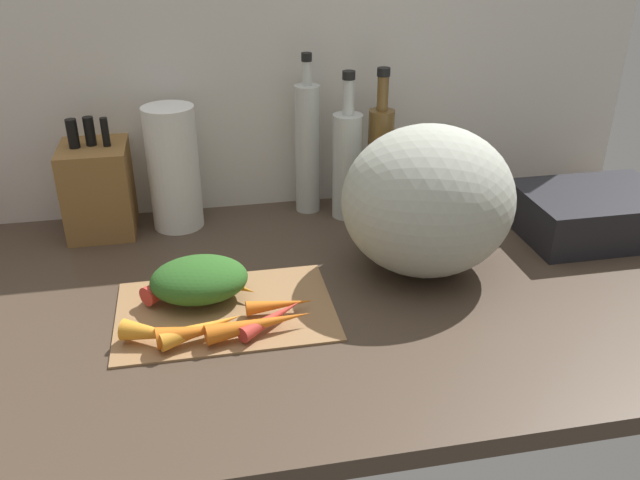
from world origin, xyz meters
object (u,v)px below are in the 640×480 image
at_px(carrot_1, 229,285).
at_px(bottle_1, 347,163).
at_px(carrot_3, 260,324).
at_px(dish_rack, 594,213).
at_px(cutting_board, 226,310).
at_px(carrot_6, 273,318).
at_px(winter_squash, 428,201).
at_px(carrot_5, 155,333).
at_px(bottle_2, 380,158).
at_px(carrot_2, 194,332).
at_px(bottle_0, 307,148).
at_px(carrot_0, 280,305).
at_px(paper_towel_roll, 174,168).
at_px(carrot_4, 185,277).
at_px(carrot_7, 202,328).
at_px(knife_block, 99,188).

xyz_separation_m(carrot_1, bottle_1, (0.27, 0.28, 0.09)).
xyz_separation_m(carrot_3, dish_rack, (0.68, 0.22, 0.02)).
bearing_deg(cutting_board, carrot_6, -41.76).
bearing_deg(carrot_1, bottle_1, 46.69).
height_order(winter_squash, dish_rack, winter_squash).
relative_size(carrot_5, bottle_2, 0.33).
height_order(carrot_2, bottle_0, bottle_0).
distance_m(carrot_0, paper_towel_roll, 0.41).
xyz_separation_m(carrot_6, bottle_1, (0.21, 0.39, 0.10)).
distance_m(carrot_0, carrot_5, 0.20).
xyz_separation_m(carrot_2, carrot_4, (-0.01, 0.17, -0.00)).
relative_size(carrot_1, bottle_0, 0.31).
bearing_deg(carrot_6, carrot_7, -173.46).
xyz_separation_m(knife_block, paper_towel_roll, (0.15, -0.01, 0.03)).
distance_m(paper_towel_roll, dish_rack, 0.83).
bearing_deg(paper_towel_roll, bottle_1, -3.12).
bearing_deg(paper_towel_roll, dish_rack, -14.02).
bearing_deg(carrot_4, paper_towel_roll, 91.86).
xyz_separation_m(carrot_0, carrot_2, (-0.14, -0.06, 0.01)).
distance_m(carrot_5, paper_towel_roll, 0.43).
relative_size(cutting_board, carrot_3, 2.09).
bearing_deg(carrot_2, bottle_0, 61.01).
bearing_deg(dish_rack, bottle_0, 156.79).
bearing_deg(carrot_2, winter_squash, 21.58).
bearing_deg(bottle_2, winter_squash, -86.99).
xyz_separation_m(cutting_board, carrot_5, (-0.11, -0.08, 0.02)).
bearing_deg(carrot_2, bottle_2, 46.27).
height_order(winter_squash, bottle_0, bottle_0).
bearing_deg(bottle_2, knife_block, 177.74).
xyz_separation_m(carrot_6, paper_towel_roll, (-0.14, 0.41, 0.10)).
relative_size(carrot_1, carrot_6, 0.81).
distance_m(bottle_1, dish_rack, 0.50).
bearing_deg(carrot_3, carrot_0, 54.57).
height_order(carrot_7, bottle_2, bottle_2).
relative_size(bottle_0, bottle_1, 1.09).
relative_size(carrot_0, dish_rack, 0.38).
height_order(carrot_1, paper_towel_roll, paper_towel_roll).
bearing_deg(dish_rack, paper_towel_roll, 165.98).
bearing_deg(winter_squash, carrot_6, -154.31).
bearing_deg(carrot_4, carrot_6, -48.09).
relative_size(carrot_6, winter_squash, 0.43).
bearing_deg(knife_block, carrot_3, -58.44).
bearing_deg(bottle_2, carrot_2, -133.73).
bearing_deg(carrot_2, carrot_0, 23.12).
xyz_separation_m(carrot_3, paper_towel_roll, (-0.12, 0.42, 0.10)).
relative_size(bottle_1, bottle_2, 0.99).
distance_m(carrot_0, bottle_0, 0.43).
relative_size(carrot_3, bottle_2, 0.54).
bearing_deg(carrot_7, carrot_0, 21.14).
bearing_deg(knife_block, bottle_2, -2.26).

